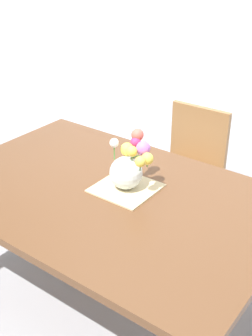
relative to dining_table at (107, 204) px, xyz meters
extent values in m
plane|color=#939399|center=(0.00, 0.00, -0.68)|extent=(12.00, 12.00, 0.00)
cube|color=silver|center=(0.00, 1.60, 0.72)|extent=(7.00, 0.10, 2.80)
cube|color=brown|center=(0.00, 0.00, 0.06)|extent=(1.75, 1.16, 0.04)
cylinder|color=brown|center=(-0.80, 0.50, -0.32)|extent=(0.07, 0.07, 0.72)
cube|color=olive|center=(-0.02, 0.84, -0.22)|extent=(0.42, 0.42, 0.04)
cylinder|color=olive|center=(0.16, 0.66, -0.46)|extent=(0.04, 0.04, 0.44)
cylinder|color=olive|center=(-0.20, 0.66, -0.46)|extent=(0.04, 0.04, 0.44)
cylinder|color=olive|center=(0.16, 1.02, -0.46)|extent=(0.04, 0.04, 0.44)
cylinder|color=olive|center=(-0.20, 1.02, -0.46)|extent=(0.04, 0.04, 0.44)
cube|color=olive|center=(-0.02, 1.03, 0.01)|extent=(0.42, 0.04, 0.42)
cube|color=#CCB789|center=(0.06, 0.08, 0.08)|extent=(0.30, 0.30, 0.01)
sphere|color=silver|center=(0.06, 0.08, 0.17)|extent=(0.17, 0.17, 0.17)
sphere|color=#EFD14C|center=(0.17, 0.05, 0.28)|extent=(0.05, 0.05, 0.05)
cylinder|color=#478438|center=(0.17, 0.05, 0.25)|extent=(0.01, 0.01, 0.05)
sphere|color=#EFD14C|center=(0.04, 0.12, 0.28)|extent=(0.07, 0.07, 0.07)
cylinder|color=#478438|center=(0.04, 0.12, 0.25)|extent=(0.01, 0.01, 0.05)
sphere|color=white|center=(0.00, 0.07, 0.32)|extent=(0.05, 0.05, 0.05)
cylinder|color=#478438|center=(0.00, 0.07, 0.28)|extent=(0.01, 0.01, 0.09)
sphere|color=#E55B4C|center=(0.05, 0.19, 0.33)|extent=(0.06, 0.06, 0.06)
cylinder|color=#478438|center=(0.05, 0.19, 0.28)|extent=(0.01, 0.01, 0.10)
sphere|color=#B266C6|center=(0.13, 0.13, 0.30)|extent=(0.07, 0.07, 0.07)
cylinder|color=#478438|center=(0.13, 0.13, 0.27)|extent=(0.01, 0.01, 0.07)
sphere|color=#D12D66|center=(0.06, 0.17, 0.30)|extent=(0.06, 0.06, 0.06)
cylinder|color=#478438|center=(0.06, 0.17, 0.26)|extent=(0.01, 0.01, 0.07)
sphere|color=#EFD14C|center=(0.18, 0.10, 0.27)|extent=(0.06, 0.06, 0.06)
cylinder|color=#478438|center=(0.18, 0.10, 0.25)|extent=(0.01, 0.01, 0.04)
sphere|color=#EFD14C|center=(0.09, 0.09, 0.29)|extent=(0.05, 0.05, 0.05)
cylinder|color=#478438|center=(0.09, 0.09, 0.26)|extent=(0.01, 0.01, 0.07)
ellipsoid|color=#478438|center=(0.08, 0.13, 0.24)|extent=(0.04, 0.07, 0.02)
ellipsoid|color=#478438|center=(0.11, 0.15, 0.28)|extent=(0.06, 0.07, 0.02)
camera|label=1|loc=(1.22, -1.48, 1.24)|focal=47.29mm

